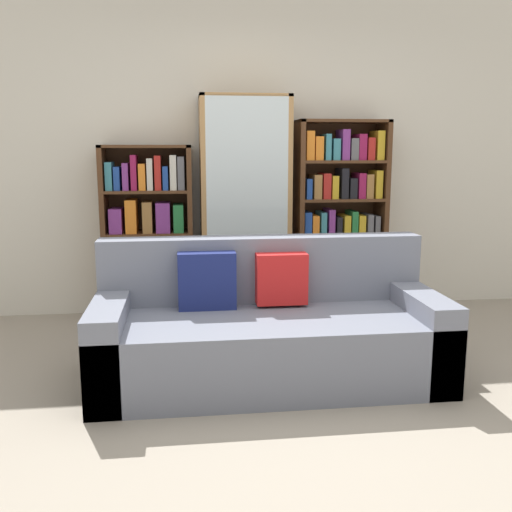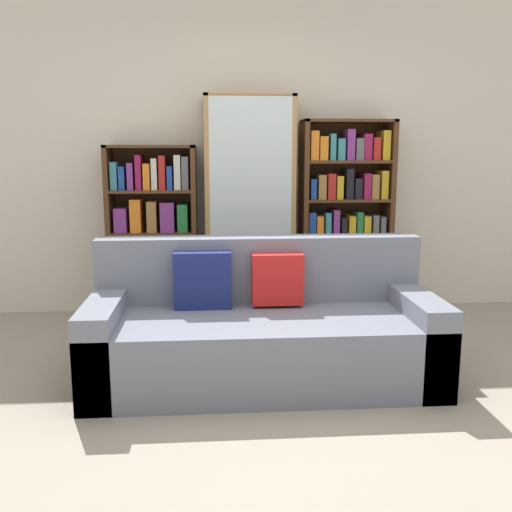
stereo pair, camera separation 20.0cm
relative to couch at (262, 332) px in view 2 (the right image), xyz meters
name	(u,v)px [view 2 (the right image)]	position (x,y,z in m)	size (l,w,h in m)	color
ground_plane	(287,423)	(0.08, -0.63, -0.29)	(16.00, 16.00, 0.00)	gray
wall_back	(255,156)	(0.08, 1.63, 1.06)	(6.77, 0.06, 2.70)	silver
couch	(262,332)	(0.00, 0.00, 0.00)	(2.10, 0.88, 0.85)	slate
bookshelf_left	(153,235)	(-0.79, 1.43, 0.41)	(0.74, 0.32, 1.44)	#4C2D19
display_cabinet	(249,208)	(0.01, 1.41, 0.63)	(0.74, 0.36, 1.85)	#AD7F4C
bookshelf_right	(345,221)	(0.84, 1.43, 0.51)	(0.77, 0.32, 1.65)	#4C2D19
wine_bottle	(298,309)	(0.38, 1.02, -0.16)	(0.08, 0.08, 0.34)	#192333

